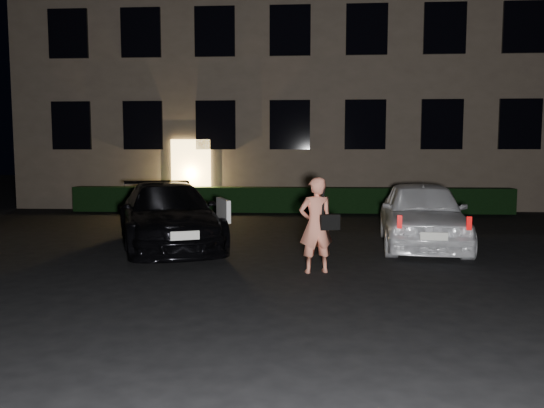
{
  "coord_description": "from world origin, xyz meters",
  "views": [
    {
      "loc": [
        0.56,
        -7.64,
        2.02
      ],
      "look_at": [
        -0.05,
        2.0,
        1.09
      ],
      "focal_mm": 35.0,
      "sensor_mm": 36.0,
      "label": 1
    }
  ],
  "objects": [
    {
      "name": "ground",
      "position": [
        0.0,
        0.0,
        0.0
      ],
      "size": [
        80.0,
        80.0,
        0.0
      ],
      "primitive_type": "plane",
      "color": "black",
      "rests_on": "ground"
    },
    {
      "name": "hedge",
      "position": [
        0.0,
        10.5,
        0.42
      ],
      "size": [
        15.0,
        0.7,
        0.85
      ],
      "primitive_type": "cube",
      "color": "black",
      "rests_on": "ground"
    },
    {
      "name": "man",
      "position": [
        0.75,
        1.22,
        0.81
      ],
      "size": [
        0.74,
        0.54,
        1.62
      ],
      "rotation": [
        0.0,
        0.0,
        3.43
      ],
      "color": "#E68266",
      "rests_on": "ground"
    },
    {
      "name": "hatch",
      "position": [
        3.07,
        3.89,
        0.72
      ],
      "size": [
        2.14,
        4.37,
        1.44
      ],
      "rotation": [
        0.0,
        0.0,
        -0.11
      ],
      "color": "white",
      "rests_on": "ground"
    },
    {
      "name": "building",
      "position": [
        -0.0,
        14.99,
        6.0
      ],
      "size": [
        20.0,
        8.11,
        12.0
      ],
      "color": "brown",
      "rests_on": "ground"
    },
    {
      "name": "sedan",
      "position": [
        -2.41,
        3.58,
        0.69
      ],
      "size": [
        3.52,
        5.1,
        1.37
      ],
      "rotation": [
        0.0,
        0.0,
        0.38
      ],
      "color": "black",
      "rests_on": "ground"
    }
  ]
}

